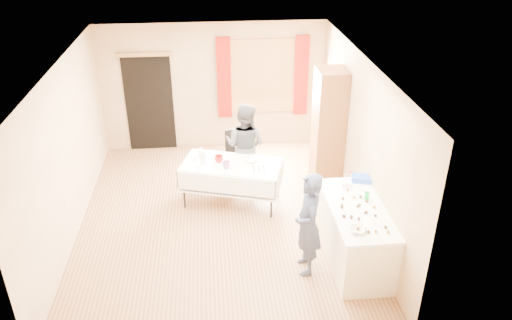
{
  "coord_description": "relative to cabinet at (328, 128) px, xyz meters",
  "views": [
    {
      "loc": [
        -0.09,
        -6.9,
        4.67
      ],
      "look_at": [
        0.6,
        0.0,
        1.04
      ],
      "focal_mm": 35.0,
      "sensor_mm": 36.0,
      "label": 1
    }
  ],
  "objects": [
    {
      "name": "cake_balls",
      "position": [
        -0.13,
        -2.5,
        -0.14
      ],
      "size": [
        0.52,
        1.11,
        0.04
      ],
      "color": "#3F2314",
      "rests_on": "counter"
    },
    {
      "name": "cabinet",
      "position": [
        0.0,
        0.0,
        0.0
      ],
      "size": [
        0.5,
        0.6,
        2.14
      ],
      "primitive_type": "cube",
      "color": "brown",
      "rests_on": "floor"
    },
    {
      "name": "ceiling",
      "position": [
        -1.99,
        -1.03,
        1.54
      ],
      "size": [
        4.5,
        5.5,
        0.02
      ],
      "primitive_type": "cube",
      "color": "white",
      "rests_on": "floor"
    },
    {
      "name": "curtain_left",
      "position": [
        -1.77,
        1.64,
        0.43
      ],
      "size": [
        0.28,
        0.06,
        1.65
      ],
      "primitive_type": "cube",
      "color": "maroon",
      "rests_on": "wall_back"
    },
    {
      "name": "pastry_tray",
      "position": [
        -1.33,
        -0.83,
        -0.31
      ],
      "size": [
        0.33,
        0.28,
        0.02
      ],
      "primitive_type": "cube",
      "rotation": [
        0.0,
        0.0,
        -0.33
      ],
      "color": "white",
      "rests_on": "party_table"
    },
    {
      "name": "cup_rainbow",
      "position": [
        -1.85,
        -0.73,
        -0.26
      ],
      "size": [
        0.2,
        0.2,
        0.12
      ],
      "primitive_type": "imported",
      "rotation": [
        0.0,
        0.0,
        -0.28
      ],
      "color": "red",
      "rests_on": "party_table"
    },
    {
      "name": "pitcher",
      "position": [
        -2.23,
        -0.55,
        -0.21
      ],
      "size": [
        0.11,
        0.11,
        0.22
      ],
      "primitive_type": "cylinder",
      "rotation": [
        0.0,
        0.0,
        -0.01
      ],
      "color": "silver",
      "rests_on": "party_table"
    },
    {
      "name": "soda_can",
      "position": [
        0.06,
        -2.15,
        -0.1
      ],
      "size": [
        0.09,
        0.09,
        0.12
      ],
      "primitive_type": "cylinder",
      "rotation": [
        0.0,
        0.0,
        0.41
      ],
      "color": "#179035",
      "rests_on": "counter"
    },
    {
      "name": "door_lintel",
      "position": [
        -3.29,
        1.67,
        0.95
      ],
      "size": [
        1.05,
        0.06,
        0.08
      ],
      "primitive_type": "cube",
      "color": "olive",
      "rests_on": "wall_back"
    },
    {
      "name": "window_frame",
      "position": [
        -0.99,
        1.69,
        0.43
      ],
      "size": [
        1.32,
        0.06,
        1.52
      ],
      "primitive_type": "cube",
      "color": "olive",
      "rests_on": "wall_back"
    },
    {
      "name": "wall_back",
      "position": [
        -1.99,
        1.73,
        0.23
      ],
      "size": [
        4.5,
        0.02,
        2.6
      ],
      "primitive_type": "cube",
      "color": "tan",
      "rests_on": "floor"
    },
    {
      "name": "wall_front",
      "position": [
        -1.99,
        -3.79,
        0.23
      ],
      "size": [
        4.5,
        0.02,
        2.6
      ],
      "primitive_type": "cube",
      "color": "tan",
      "rests_on": "floor"
    },
    {
      "name": "foam_block",
      "position": [
        -0.13,
        -1.77,
        -0.12
      ],
      "size": [
        0.16,
        0.12,
        0.08
      ],
      "primitive_type": "cube",
      "rotation": [
        0.0,
        0.0,
        -0.12
      ],
      "color": "white",
      "rests_on": "counter"
    },
    {
      "name": "cup_red",
      "position": [
        -1.97,
        -0.49,
        -0.26
      ],
      "size": [
        0.16,
        0.16,
        0.11
      ],
      "primitive_type": "imported",
      "rotation": [
        0.0,
        0.0,
        0.05
      ],
      "color": "#B40A04",
      "rests_on": "party_table"
    },
    {
      "name": "doorway",
      "position": [
        -3.29,
        1.7,
        -0.07
      ],
      "size": [
        0.95,
        0.04,
        2.0
      ],
      "primitive_type": "cube",
      "color": "black",
      "rests_on": "floor"
    },
    {
      "name": "window_pane",
      "position": [
        -0.99,
        1.67,
        0.43
      ],
      "size": [
        1.2,
        0.02,
        1.4
      ],
      "primitive_type": "cube",
      "color": "white",
      "rests_on": "wall_back"
    },
    {
      "name": "bottle",
      "position": [
        -2.27,
        -0.22,
        -0.24
      ],
      "size": [
        0.08,
        0.08,
        0.16
      ],
      "primitive_type": "imported",
      "rotation": [
        0.0,
        0.0,
        -0.05
      ],
      "color": "white",
      "rests_on": "party_table"
    },
    {
      "name": "wall_right",
      "position": [
        0.27,
        -1.03,
        0.23
      ],
      "size": [
        0.02,
        5.5,
        2.6
      ],
      "primitive_type": "cube",
      "color": "tan",
      "rests_on": "floor"
    },
    {
      "name": "party_table",
      "position": [
        -1.76,
        -0.57,
        -0.62
      ],
      "size": [
        1.83,
        1.3,
        0.75
      ],
      "rotation": [
        0.0,
        0.0,
        -0.3
      ],
      "color": "black",
      "rests_on": "floor"
    },
    {
      "name": "blue_basket",
      "position": [
        0.14,
        -1.62,
        -0.12
      ],
      "size": [
        0.34,
        0.27,
        0.08
      ],
      "primitive_type": "cube",
      "rotation": [
        0.0,
        0.0,
        -0.28
      ],
      "color": "blue",
      "rests_on": "counter"
    },
    {
      "name": "girl",
      "position": [
        -0.83,
        -2.46,
        -0.3
      ],
      "size": [
        0.57,
        0.38,
        1.53
      ],
      "primitive_type": "imported",
      "rotation": [
        0.0,
        0.0,
        -1.56
      ],
      "color": "#262D4B",
      "rests_on": "floor"
    },
    {
      "name": "counter",
      "position": [
        -0.1,
        -2.33,
        -0.62
      ],
      "size": [
        0.79,
        1.67,
        0.91
      ],
      "color": "#F3E8C5",
      "rests_on": "floor"
    },
    {
      "name": "wall_left",
      "position": [
        -4.25,
        -1.03,
        0.23
      ],
      "size": [
        0.02,
        5.5,
        2.6
      ],
      "primitive_type": "cube",
      "color": "tan",
      "rests_on": "floor"
    },
    {
      "name": "chair",
      "position": [
        -1.59,
        0.31,
        -0.79
      ],
      "size": [
        0.49,
        0.49,
        0.93
      ],
      "rotation": [
        0.0,
        0.0,
        0.33
      ],
      "color": "black",
      "rests_on": "floor"
    },
    {
      "name": "curtain_right",
      "position": [
        -0.21,
        1.64,
        0.43
      ],
      "size": [
        0.28,
        0.06,
        1.65
      ],
      "primitive_type": "cube",
      "color": "maroon",
      "rests_on": "wall_back"
    },
    {
      "name": "mixing_bowl",
      "position": [
        -0.28,
        -2.88,
        -0.13
      ],
      "size": [
        0.32,
        0.32,
        0.05
      ],
      "primitive_type": "imported",
      "rotation": [
        0.0,
        0.0,
        -0.3
      ],
      "color": "white",
      "rests_on": "counter"
    },
    {
      "name": "small_bowl",
      "position": [
        -1.42,
        -0.56,
        -0.29
      ],
      "size": [
        0.34,
        0.34,
        0.06
      ],
      "primitive_type": "imported",
      "rotation": [
        0.0,
        0.0,
        -0.62
      ],
      "color": "white",
      "rests_on": "party_table"
    },
    {
      "name": "floor",
      "position": [
        -1.99,
        -1.03,
        -1.08
      ],
      "size": [
        4.5,
        5.5,
        0.02
      ],
      "primitive_type": "cube",
      "color": "#9E7047",
      "rests_on": "ground"
    },
    {
      "name": "woman",
      "position": [
        -1.48,
        0.02,
        -0.29
      ],
      "size": [
        1.26,
        1.23,
        1.57
      ],
      "primitive_type": "imported",
      "rotation": [
        0.0,
        0.0,
        2.65
      ],
      "color": "black",
      "rests_on": "floor"
    }
  ]
}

